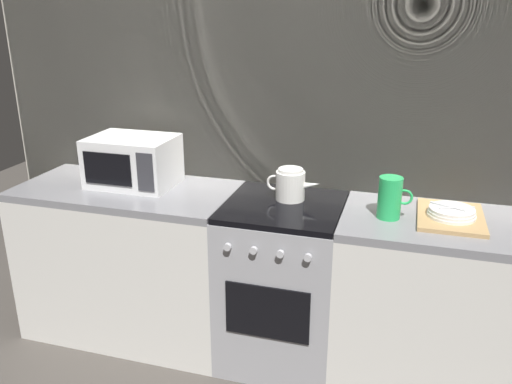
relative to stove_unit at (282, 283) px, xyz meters
name	(u,v)px	position (x,y,z in m)	size (l,w,h in m)	color
ground_plane	(281,353)	(0.00, 0.00, -0.45)	(8.00, 8.00, 0.00)	#47423D
back_wall	(299,132)	(0.00, 0.32, 0.75)	(3.60, 0.05, 2.40)	#B2AD9E
counter_left	(132,261)	(-0.90, 0.00, 0.00)	(1.20, 0.60, 0.90)	silver
stove_unit	(282,283)	(0.00, 0.00, 0.00)	(0.60, 0.63, 0.90)	#9E9EA3
counter_right	(461,309)	(0.90, 0.00, 0.00)	(1.20, 0.60, 0.90)	silver
microwave	(133,161)	(-0.88, 0.07, 0.59)	(0.46, 0.35, 0.27)	white
kettle	(291,184)	(0.02, 0.08, 0.53)	(0.28, 0.15, 0.17)	white
pitcher	(390,198)	(0.52, -0.03, 0.55)	(0.16, 0.11, 0.20)	green
dish_pile	(451,215)	(0.80, 0.03, 0.47)	(0.30, 0.40, 0.07)	tan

